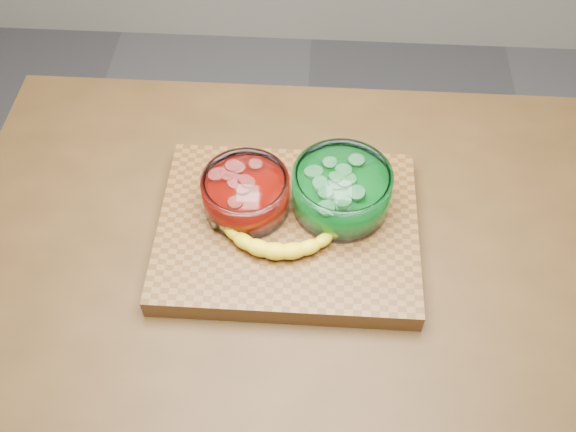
{
  "coord_description": "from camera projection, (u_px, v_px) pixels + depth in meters",
  "views": [
    {
      "loc": [
        0.04,
        -0.66,
        1.83
      ],
      "look_at": [
        0.0,
        0.0,
        0.96
      ],
      "focal_mm": 40.0,
      "sensor_mm": 36.0,
      "label": 1
    }
  ],
  "objects": [
    {
      "name": "ground",
      "position": [
        288.0,
        417.0,
        1.86
      ],
      "size": [
        3.5,
        3.5,
        0.0
      ],
      "primitive_type": "plane",
      "color": "#5C5C61",
      "rests_on": "ground"
    },
    {
      "name": "counter",
      "position": [
        288.0,
        348.0,
        1.5
      ],
      "size": [
        1.2,
        0.8,
        0.9
      ],
      "primitive_type": "cube",
      "color": "#472E15",
      "rests_on": "ground"
    },
    {
      "name": "cutting_board",
      "position": [
        288.0,
        230.0,
        1.13
      ],
      "size": [
        0.45,
        0.35,
        0.04
      ],
      "primitive_type": "cube",
      "color": "brown",
      "rests_on": "counter"
    },
    {
      "name": "bowl_red",
      "position": [
        246.0,
        194.0,
        1.11
      ],
      "size": [
        0.15,
        0.15,
        0.07
      ],
      "color": "white",
      "rests_on": "cutting_board"
    },
    {
      "name": "bowl_green",
      "position": [
        341.0,
        191.0,
        1.11
      ],
      "size": [
        0.17,
        0.17,
        0.08
      ],
      "color": "white",
      "rests_on": "cutting_board"
    },
    {
      "name": "banana",
      "position": [
        278.0,
        237.0,
        1.07
      ],
      "size": [
        0.24,
        0.11,
        0.03
      ],
      "primitive_type": null,
      "color": "yellow",
      "rests_on": "cutting_board"
    }
  ]
}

